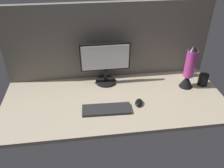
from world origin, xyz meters
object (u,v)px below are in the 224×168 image
at_px(mug_black_travel, 203,80).
at_px(lava_lamp, 189,70).
at_px(mouse, 139,103).
at_px(keyboard, 107,109).
at_px(mug_ceramic_white, 188,70).
at_px(monitor, 105,62).

bearing_deg(mug_black_travel, lava_lamp, -177.42).
bearing_deg(mouse, mug_black_travel, 41.81).
relative_size(keyboard, mouse, 3.85).
xyz_separation_m(mouse, mug_black_travel, (0.62, 0.20, 0.04)).
relative_size(mouse, mug_ceramic_white, 0.90).
distance_m(monitor, mug_black_travel, 0.87).
bearing_deg(mug_ceramic_white, keyboard, -153.55).
distance_m(mug_ceramic_white, lava_lamp, 0.22).
xyz_separation_m(monitor, mouse, (0.22, -0.36, -0.19)).
bearing_deg(mug_black_travel, mouse, -162.18).
distance_m(mouse, lava_lamp, 0.53).
xyz_separation_m(keyboard, lava_lamp, (0.73, 0.23, 0.15)).
height_order(keyboard, mug_ceramic_white, mug_ceramic_white).
relative_size(monitor, mug_black_travel, 4.12).
height_order(mouse, mug_black_travel, mug_black_travel).
xyz_separation_m(keyboard, mug_ceramic_white, (0.82, 0.41, 0.04)).
height_order(mouse, mug_ceramic_white, mug_ceramic_white).
xyz_separation_m(keyboard, mug_black_travel, (0.88, 0.24, 0.04)).
bearing_deg(monitor, mouse, -57.99).
distance_m(monitor, lava_lamp, 0.71).
distance_m(mug_ceramic_white, mug_black_travel, 0.18).
bearing_deg(lava_lamp, keyboard, -162.15).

